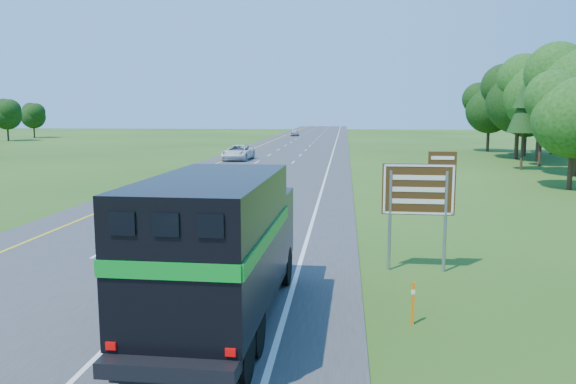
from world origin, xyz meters
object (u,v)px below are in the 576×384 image
object	(u,v)px
white_suv	(238,152)
horse_truck	(220,245)
exit_sign	(420,194)
far_car	(295,132)

from	to	relation	value
white_suv	horse_truck	bearing A→B (deg)	-76.84
horse_truck	exit_sign	bearing A→B (deg)	46.26
horse_truck	far_car	world-z (taller)	horse_truck
horse_truck	exit_sign	size ratio (longest dim) A/B	2.15
far_car	exit_sign	distance (m)	98.24
horse_truck	exit_sign	xyz separation A→B (m)	(5.31, 5.29, 0.52)
horse_truck	far_car	xyz separation A→B (m)	(-7.37, 102.69, -1.27)
white_suv	far_car	size ratio (longest dim) A/B	1.40
far_car	exit_sign	xyz separation A→B (m)	(12.68, -97.40, 1.79)
horse_truck	exit_sign	world-z (taller)	exit_sign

